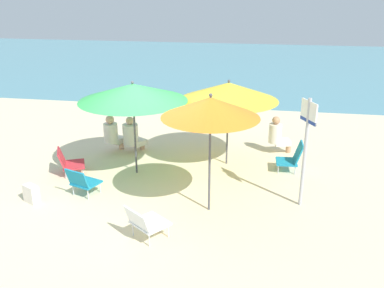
# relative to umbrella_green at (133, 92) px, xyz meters

# --- Properties ---
(ground_plane) EXTENTS (40.00, 40.00, 0.00)m
(ground_plane) POSITION_rel_umbrella_green_xyz_m (0.28, -0.65, -1.72)
(ground_plane) COLOR beige
(sea_water) EXTENTS (40.00, 16.00, 0.01)m
(sea_water) POSITION_rel_umbrella_green_xyz_m (0.28, 13.28, -1.72)
(sea_water) COLOR #5693A3
(sea_water) RESTS_ON ground_plane
(umbrella_green) EXTENTS (2.17, 2.17, 1.95)m
(umbrella_green) POSITION_rel_umbrella_green_xyz_m (0.00, 0.00, 0.00)
(umbrella_green) COLOR #4C4C51
(umbrella_green) RESTS_ON ground_plane
(umbrella_orange) EXTENTS (1.62, 1.62, 2.09)m
(umbrella_orange) POSITION_rel_umbrella_green_xyz_m (1.71, -1.31, 0.14)
(umbrella_orange) COLOR #4C4C51
(umbrella_orange) RESTS_ON ground_plane
(umbrella_yellow) EXTENTS (2.09, 2.09, 1.87)m
(umbrella_yellow) POSITION_rel_umbrella_green_xyz_m (1.81, 0.80, -0.10)
(umbrella_yellow) COLOR #4C4C51
(umbrella_yellow) RESTS_ON ground_plane
(beach_chair_a) EXTENTS (0.60, 0.63, 0.58)m
(beach_chair_a) POSITION_rel_umbrella_green_xyz_m (-0.68, -1.20, -1.42)
(beach_chair_a) COLOR teal
(beach_chair_a) RESTS_ON ground_plane
(beach_chair_b) EXTENTS (0.54, 0.48, 0.63)m
(beach_chair_b) POSITION_rel_umbrella_green_xyz_m (3.21, 0.65, -1.42)
(beach_chair_b) COLOR teal
(beach_chair_b) RESTS_ON ground_plane
(beach_chair_c) EXTENTS (0.75, 0.75, 0.56)m
(beach_chair_c) POSITION_rel_umbrella_green_xyz_m (0.86, -2.39, -1.42)
(beach_chair_c) COLOR white
(beach_chair_c) RESTS_ON ground_plane
(beach_chair_d) EXTENTS (0.69, 0.70, 0.56)m
(beach_chair_d) POSITION_rel_umbrella_green_xyz_m (-1.35, -0.33, -1.44)
(beach_chair_d) COLOR red
(beach_chair_d) RESTS_ON ground_plane
(person_a) EXTENTS (0.44, 0.55, 0.92)m
(person_a) POSITION_rel_umbrella_green_xyz_m (-0.87, 1.02, -1.25)
(person_a) COLOR silver
(person_a) RESTS_ON ground_plane
(person_b) EXTENTS (0.54, 0.39, 0.89)m
(person_b) POSITION_rel_umbrella_green_xyz_m (2.91, 1.64, -1.27)
(person_b) COLOR silver
(person_b) RESTS_ON ground_plane
(person_c) EXTENTS (0.52, 0.58, 0.88)m
(person_c) POSITION_rel_umbrella_green_xyz_m (-0.42, 1.10, -1.30)
(person_c) COLOR silver
(person_c) RESTS_ON ground_plane
(warning_sign) EXTENTS (0.23, 0.44, 1.96)m
(warning_sign) POSITION_rel_umbrella_green_xyz_m (3.29, -0.85, -0.44)
(warning_sign) COLOR #ADADB2
(warning_sign) RESTS_ON ground_plane
(beach_bag) EXTENTS (0.33, 0.28, 0.33)m
(beach_bag) POSITION_rel_umbrella_green_xyz_m (-1.50, -1.58, -1.55)
(beach_bag) COLOR silver
(beach_bag) RESTS_ON ground_plane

